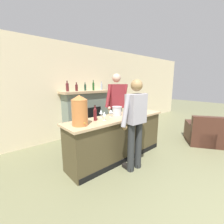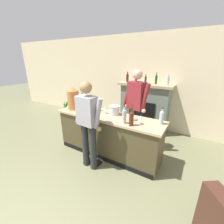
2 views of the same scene
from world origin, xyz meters
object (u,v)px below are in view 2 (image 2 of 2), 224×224
Objects in this scene: ice_bucket_steel at (115,110)px; wine_bottle_burgundy_dark at (131,118)px; wine_glass_mid_counter at (91,108)px; wine_bottle_port_short at (83,101)px; wine_glass_near_bucket at (99,106)px; copper_dispenser at (73,98)px; wine_bottle_cabernet_heavy at (162,117)px; wine_bottle_chardonnay_pale at (89,105)px; fireplace_stone at (144,107)px; wine_bottle_rose_blush at (124,116)px; person_customer at (88,123)px; person_bartender at (136,108)px; wine_glass_front_left at (140,118)px; potted_plant_corner at (68,110)px; wine_glass_front_right at (105,108)px; wine_bottle_riesling_slim at (132,114)px.

wine_bottle_burgundy_dark is (0.53, -0.33, 0.05)m from ice_bucket_steel.
wine_bottle_port_short is at bearing 152.30° from wine_glass_mid_counter.
wine_bottle_burgundy_dark reaches higher than wine_glass_near_bucket.
wine_bottle_cabernet_heavy is at bearing 4.91° from copper_dispenser.
wine_bottle_burgundy_dark is (1.17, -0.26, 0.01)m from wine_bottle_chardonnay_pale.
wine_bottle_rose_blush is (0.24, -1.83, 0.37)m from fireplace_stone.
person_bartender reaches higher than person_customer.
wine_glass_near_bucket is at bearing 167.56° from wine_glass_front_left.
wine_bottle_port_short reaches higher than wine_glass_front_left.
fireplace_stone is 1.56m from ice_bucket_steel.
wine_bottle_rose_blush is at bearing -85.20° from person_bartender.
wine_glass_front_left is at bearing -147.79° from wine_bottle_cabernet_heavy.
wine_glass_front_right is at bearing -24.73° from potted_plant_corner.
wine_bottle_riesling_slim is (3.09, -1.18, 0.80)m from potted_plant_corner.
wine_bottle_cabernet_heavy is 1.48m from wine_glass_mid_counter.
potted_plant_corner is 3.56m from wine_bottle_burgundy_dark.
copper_dispenser is 3.12× the size of wine_glass_front_left.
wine_bottle_rose_blush is at bearing -82.50° from fireplace_stone.
fireplace_stone is at bearing 100.79° from wine_bottle_riesling_slim.
wine_bottle_port_short is (-1.48, 0.40, 0.01)m from wine_bottle_burgundy_dark.
fireplace_stone reaches higher than potted_plant_corner.
wine_bottle_port_short reaches higher than wine_glass_near_bucket.
person_bartender is 0.49m from ice_bucket_steel.
ice_bucket_steel is 0.63× the size of wine_bottle_port_short.
ice_bucket_steel is 1.37× the size of wine_glass_front_right.
wine_bottle_chardonnay_pale is (-0.64, -0.07, 0.04)m from ice_bucket_steel.
wine_glass_front_right is at bearing -177.73° from wine_bottle_cabernet_heavy.
wine_bottle_cabernet_heavy is (3.61, -1.07, 0.80)m from potted_plant_corner.
wine_glass_near_bucket is 1.05× the size of wine_glass_front_left.
wine_glass_front_right is 0.92× the size of wine_glass_near_bucket.
copper_dispenser is 2.98× the size of wine_glass_near_bucket.
wine_glass_mid_counter is (-1.03, 0.17, -0.03)m from wine_bottle_burgundy_dark.
wine_glass_mid_counter is at bearing -161.24° from ice_bucket_steel.
wine_bottle_burgundy_dark is (1.55, -0.17, -0.11)m from copper_dispenser.
person_customer is at bearing -154.27° from wine_bottle_burgundy_dark.
wine_bottle_cabernet_heavy is at bearing 2.27° from wine_glass_front_right.
wine_bottle_riesling_slim is 0.88× the size of wine_bottle_port_short.
wine_bottle_cabernet_heavy is (0.59, 0.31, -0.01)m from wine_bottle_rose_blush.
fireplace_stone is 9.86× the size of wine_glass_mid_counter.
wine_bottle_cabernet_heavy is at bearing 2.69° from wine_bottle_chardonnay_pale.
potted_plant_corner is 3.40m from wine_bottle_riesling_slim.
wine_bottle_port_short is 1.62m from wine_glass_front_left.
wine_glass_mid_counter is at bearing -33.80° from wine_bottle_chardonnay_pale.
wine_bottle_chardonnay_pale is at bearing 146.20° from wine_glass_mid_counter.
wine_glass_mid_counter is at bearing -110.57° from fireplace_stone.
potted_plant_corner is 4.15× the size of wine_glass_front_left.
copper_dispenser is 1.05m from ice_bucket_steel.
wine_bottle_port_short is (0.07, 0.24, -0.11)m from copper_dispenser.
fireplace_stone is 1.22m from person_bartender.
wine_bottle_riesling_slim is at bearing 71.03° from wine_bottle_rose_blush.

